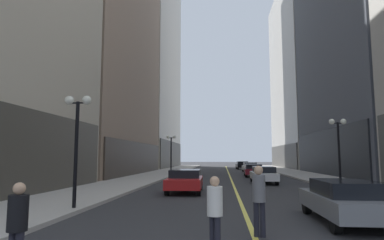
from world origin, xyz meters
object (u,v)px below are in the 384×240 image
object	(u,v)px
car_red	(185,180)
car_white	(263,174)
street_lamp_right_mid	(338,137)
car_grey	(346,200)
pedestrian_in_grey_suit	(259,195)
car_silver	(250,167)
car_black	(242,165)
pedestrian_in_black_coat	(17,222)
street_lamp_left_far	(171,146)
street_lamp_left_near	(77,126)
car_maroon	(253,170)
pedestrian_in_white_shirt	(215,208)

from	to	relation	value
car_red	car_white	xyz separation A→B (m)	(5.34, 7.05, 0.00)
street_lamp_right_mid	car_grey	bearing A→B (deg)	-108.19
car_red	street_lamp_right_mid	world-z (taller)	street_lamp_right_mid
car_red	pedestrian_in_grey_suit	size ratio (longest dim) A/B	2.34
car_silver	car_black	bearing A→B (deg)	92.24
pedestrian_in_black_coat	street_lamp_left_far	size ratio (longest dim) A/B	0.36
car_black	street_lamp_left_near	distance (m)	44.58
car_white	pedestrian_in_grey_suit	world-z (taller)	pedestrian_in_grey_suit
car_white	car_silver	size ratio (longest dim) A/B	1.13
street_lamp_left_far	car_white	bearing A→B (deg)	-47.84
street_lamp_left_near	street_lamp_left_far	size ratio (longest dim) A/B	1.00
pedestrian_in_grey_suit	street_lamp_right_mid	world-z (taller)	street_lamp_right_mid
car_white	pedestrian_in_grey_suit	xyz separation A→B (m)	(-2.24, -17.33, 0.35)
street_lamp_right_mid	car_white	bearing A→B (deg)	128.33
car_red	street_lamp_left_near	bearing A→B (deg)	-116.29
pedestrian_in_black_coat	street_lamp_left_near	xyz separation A→B (m)	(-2.05, 6.66, 2.32)
pedestrian_in_black_coat	street_lamp_left_far	world-z (taller)	street_lamp_left_far
car_silver	street_lamp_right_mid	distance (m)	24.67
car_red	pedestrian_in_black_coat	world-z (taller)	pedestrian_in_black_coat
car_white	pedestrian_in_black_coat	bearing A→B (deg)	-108.03
car_black	street_lamp_left_near	xyz separation A→B (m)	(-8.92, -43.60, 2.54)
car_white	street_lamp_left_far	world-z (taller)	street_lamp_left_far
car_red	car_white	distance (m)	8.84
car_grey	street_lamp_left_near	distance (m)	9.86
car_black	pedestrian_in_black_coat	size ratio (longest dim) A/B	2.63
car_silver	pedestrian_in_black_coat	world-z (taller)	pedestrian_in_black_coat
car_maroon	street_lamp_right_mid	bearing A→B (deg)	-73.85
car_grey	car_maroon	distance (m)	24.03
car_white	pedestrian_in_white_shirt	world-z (taller)	pedestrian_in_white_shirt
car_silver	street_lamp_left_far	distance (m)	13.56
car_white	pedestrian_in_black_coat	distance (m)	21.74
car_silver	car_black	xyz separation A→B (m)	(-0.41, 10.38, 0.00)
street_lamp_left_far	street_lamp_right_mid	world-z (taller)	same
car_grey	street_lamp_right_mid	distance (m)	11.07
street_lamp_left_near	street_lamp_left_far	distance (m)	23.71
car_white	car_silver	bearing A→B (deg)	88.36
car_grey	pedestrian_in_black_coat	distance (m)	9.13
car_white	car_black	xyz separation A→B (m)	(0.14, 29.59, -0.00)
car_grey	car_white	world-z (taller)	same
car_maroon	street_lamp_right_mid	xyz separation A→B (m)	(3.99, -13.79, 2.54)
car_maroon	car_black	distance (m)	20.89
pedestrian_in_white_shirt	street_lamp_left_near	xyz separation A→B (m)	(-5.42, 4.95, 2.31)
car_white	car_black	distance (m)	29.59
pedestrian_in_black_coat	street_lamp_left_far	bearing A→B (deg)	93.86
car_silver	pedestrian_in_white_shirt	distance (m)	38.37
car_maroon	street_lamp_left_near	xyz separation A→B (m)	(-8.81, -22.72, 2.54)
car_maroon	pedestrian_in_black_coat	bearing A→B (deg)	-102.95
street_lamp_left_near	car_red	bearing A→B (deg)	63.71
pedestrian_in_white_shirt	car_silver	bearing A→B (deg)	84.15
pedestrian_in_black_coat	car_silver	bearing A→B (deg)	79.65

